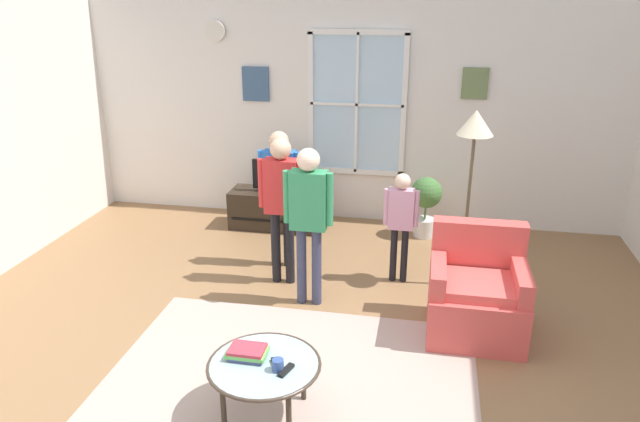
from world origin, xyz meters
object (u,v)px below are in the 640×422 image
Objects in this scene: armchair at (476,295)px; person_pink_shirt at (401,215)px; remote_near_books at (276,365)px; person_green_shirt at (309,209)px; potted_plant_by_window at (426,201)px; cup at (278,365)px; television at (275,175)px; book_stack at (247,352)px; person_red_shirt at (282,195)px; coffee_table at (264,367)px; tv_stand at (276,209)px; remote_near_cup at (286,370)px; floor_lamp at (474,141)px; person_blue_shirt at (280,183)px.

armchair is 0.80× the size of person_pink_shirt.
person_green_shirt is at bearing 94.02° from remote_near_books.
cup is at bearing -104.22° from potted_plant_by_window.
television reaches higher than book_stack.
person_pink_shirt is (1.51, -1.12, 0.03)m from television.
person_red_shirt is (-0.44, 1.90, 0.47)m from remote_near_books.
person_pink_shirt is (0.73, 2.11, 0.30)m from coffee_table.
remote_near_books is at bearing 120.56° from cup.
television is 1.88m from person_pink_shirt.
coffee_table is (-1.40, -1.34, 0.06)m from armchair.
person_green_shirt is at bearing 86.21° from book_stack.
person_pink_shirt is (0.65, 2.12, 0.26)m from remote_near_books.
television reaches higher than tv_stand.
television is 1.43m from person_red_shirt.
person_green_shirt is 0.98m from person_pink_shirt.
armchair is at bearing 43.59° from coffee_table.
remote_near_cup is at bearing -83.29° from person_green_shirt.
potted_plant_by_window reaches higher than book_stack.
floor_lamp is at bearing 61.92° from remote_near_cup.
cup is 0.07× the size of person_pink_shirt.
remote_near_books is 2.24m from person_pink_shirt.
person_red_shirt reaches higher than tv_stand.
person_red_shirt is 0.84× the size of floor_lamp.
tv_stand is 2.66m from floor_lamp.
book_stack is 3.25× the size of cup.
floor_lamp is (1.22, 2.19, 0.96)m from cup.
book_stack is at bearing -78.36° from tv_stand.
person_red_shirt is 2.02× the size of potted_plant_by_window.
person_red_shirt is (0.42, -1.34, 0.24)m from television.
person_blue_shirt is (-0.63, 2.31, 0.46)m from remote_near_cup.
person_green_shirt reaches higher than potted_plant_by_window.
remote_near_books and remote_near_cup have the same top height.
book_stack is at bearing -82.85° from person_red_shirt.
floor_lamp is at bearing 58.11° from coffee_table.
remote_near_cup is at bearing -131.79° from armchair.
armchair is at bearing -84.62° from floor_lamp.
person_pink_shirt is at bearing -36.43° from television.
television is 3.25m from book_stack.
potted_plant_by_window is at bearing 108.14° from floor_lamp.
remote_near_books is 2.67m from floor_lamp.
remote_near_books is at bearing -134.47° from armchair.
coffee_table is 5.28× the size of remote_near_cup.
remote_near_cup is 0.08× the size of floor_lamp.
book_stack is (-1.53, -1.29, 0.12)m from armchair.
person_red_shirt is at bearing 162.64° from armchair.
potted_plant_by_window is at bearing 36.07° from person_blue_shirt.
potted_plant_by_window is at bearing 76.64° from remote_near_cup.
remote_near_cup is at bearing -74.04° from tv_stand.
tv_stand is 0.75× the size of person_green_shirt.
person_blue_shirt is 1.88m from floor_lamp.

